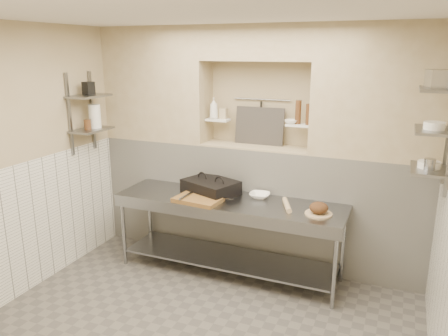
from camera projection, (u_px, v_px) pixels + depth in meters
The scene contains 44 objects.
ceiling at pixel (186, 5), 3.26m from camera, with size 4.00×3.90×0.10m, color silver.
wall_left at pixel (8, 165), 4.40m from camera, with size 0.10×3.90×2.80m, color tan.
wall_back at pixel (263, 143), 5.42m from camera, with size 4.00×0.10×2.80m, color tan.
backwall_lower at pixel (255, 203), 5.38m from camera, with size 4.00×0.40×1.40m, color white.
alcove_sill at pixel (256, 146), 5.20m from camera, with size 1.30×0.40×0.02m, color tan.
backwall_pillar_left at pixel (158, 84), 5.51m from camera, with size 1.35×0.40×1.40m, color tan.
backwall_pillar_right at pixel (379, 92), 4.52m from camera, with size 1.35×0.40×1.40m, color tan.
backwall_header at pixel (258, 43), 4.88m from camera, with size 1.30×0.40×0.40m, color tan.
wainscot_left at pixel (21, 230), 4.56m from camera, with size 0.02×3.90×1.40m, color white.
wainscot_right at pixel (443, 317), 3.09m from camera, with size 0.02×3.90×1.40m, color white.
alcove_shelf_left at pixel (218, 120), 5.31m from camera, with size 0.28×0.16×0.03m, color white.
alcove_shelf_right at pixel (299, 125), 4.94m from camera, with size 0.28×0.16×0.03m, color white.
utensil_rail at pixel (262, 99), 5.21m from camera, with size 0.02×0.02×0.70m, color gray.
hanging_steel at pixel (261, 114), 5.23m from camera, with size 0.02×0.02×0.30m, color black.
splash_panel at pixel (259, 126), 5.23m from camera, with size 0.60×0.02×0.45m, color #383330.
shelf_rail_left_a at pixel (92, 110), 5.38m from camera, with size 0.03×0.03×0.95m, color slate.
shelf_rail_left_b at pixel (69, 115), 5.03m from camera, with size 0.03×0.03×0.95m, color slate.
wall_shelf_left_lower at pixel (92, 130), 5.21m from camera, with size 0.30×0.50×0.03m, color slate.
wall_shelf_left_upper at pixel (89, 96), 5.10m from camera, with size 0.30×0.50×0.03m, color slate.
wall_shelf_right_lower at pixel (428, 169), 3.87m from camera, with size 0.30×0.50×0.03m, color slate.
wall_shelf_right_mid at pixel (433, 130), 3.77m from camera, with size 0.30×0.50×0.03m, color slate.
wall_shelf_right_upper at pixel (439, 89), 3.68m from camera, with size 0.30×0.50×0.03m, color slate.
prep_table at pixel (228, 222), 4.94m from camera, with size 2.60×0.70×0.90m.
panini_press at pixel (211, 187), 5.07m from camera, with size 0.71×0.62×0.16m.
cutting_board at pixel (199, 199), 4.83m from camera, with size 0.51×0.36×0.05m, color brown.
knife_blade at pixel (222, 197), 4.82m from camera, with size 0.28×0.03×0.01m, color gray.
tongs at pixel (186, 196), 4.84m from camera, with size 0.03×0.03×0.28m, color gray.
mixing_bowl at pixel (260, 195), 4.94m from camera, with size 0.23×0.23×0.06m, color white.
rolling_pin at pixel (287, 205), 4.64m from camera, with size 0.06×0.06×0.37m, color tan.
bread_board at pixel (318, 214), 4.45m from camera, with size 0.28×0.28×0.02m, color tan.
bread_loaf at pixel (319, 208), 4.43m from camera, with size 0.19×0.19×0.12m, color #4C2D19.
bottle_soap at pixel (214, 108), 5.24m from camera, with size 0.10×0.10×0.26m, color white.
jar_alcove at pixel (224, 113), 5.30m from camera, with size 0.08×0.08×0.13m, color tan.
bowl_alcove at pixel (291, 122), 4.95m from camera, with size 0.15×0.15×0.05m, color white.
condiment_a at pixel (309, 114), 4.85m from camera, with size 0.06×0.06×0.23m, color #4B2C17.
condiment_b at pixel (298, 112), 4.90m from camera, with size 0.07×0.07×0.27m, color #4B2C17.
condiment_c at pixel (309, 119), 4.88m from camera, with size 0.07×0.07×0.13m, color white.
jug_left at pixel (95, 116), 5.23m from camera, with size 0.14×0.14×0.28m, color white.
jar_left at pixel (88, 125), 5.13m from camera, with size 0.08×0.08×0.12m, color #4B2C17.
box_left_upper at pixel (89, 88), 5.08m from camera, with size 0.11×0.11×0.15m, color black.
bowl_right at pixel (429, 165), 3.86m from camera, with size 0.19×0.19×0.06m, color white.
canister_right at pixel (430, 164), 3.79m from camera, with size 0.10×0.10×0.10m, color gray.
bowl_right_mid at pixel (434, 126), 3.74m from camera, with size 0.18×0.18×0.06m, color white.
basket_right at pixel (440, 79), 3.66m from camera, with size 0.19×0.24×0.15m, color gray.
Camera 1 is at (1.60, -3.09, 2.53)m, focal length 35.00 mm.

